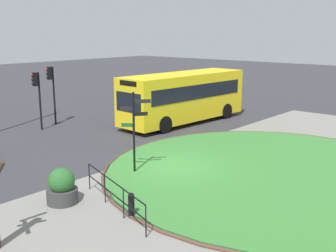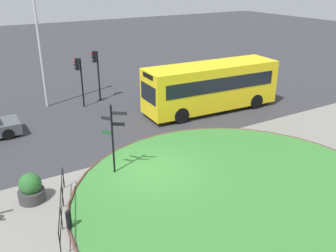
{
  "view_description": "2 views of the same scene",
  "coord_description": "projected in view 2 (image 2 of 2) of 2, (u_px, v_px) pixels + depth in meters",
  "views": [
    {
      "loc": [
        -13.06,
        -10.98,
        5.71
      ],
      "look_at": [
        1.54,
        1.62,
        1.34
      ],
      "focal_mm": 44.93,
      "sensor_mm": 36.0,
      "label": 1
    },
    {
      "loc": [
        -7.2,
        -13.34,
        8.55
      ],
      "look_at": [
        2.54,
        2.76,
        0.82
      ],
      "focal_mm": 39.63,
      "sensor_mm": 36.0,
      "label": 2
    }
  ],
  "objects": [
    {
      "name": "grass_kerb_ring",
      "position": [
        240.0,
        193.0,
        15.51
      ],
      "size": [
        14.11,
        14.11,
        0.11
      ],
      "primitive_type": "torus",
      "color": "brown",
      "rests_on": "ground"
    },
    {
      "name": "railing_grass_edge",
      "position": [
        62.0,
        203.0,
        13.77
      ],
      "size": [
        1.38,
        4.19,
        1.0
      ],
      "rotation": [
        0.0,
        0.0,
        4.4
      ],
      "color": "black",
      "rests_on": "ground"
    },
    {
      "name": "traffic_light_far",
      "position": [
        79.0,
        72.0,
        24.81
      ],
      "size": [
        0.48,
        0.32,
        3.39
      ],
      "rotation": [
        0.0,
        0.0,
        2.88
      ],
      "color": "black",
      "rests_on": "ground"
    },
    {
      "name": "bollard_foreground",
      "position": [
        69.0,
        220.0,
        13.21
      ],
      "size": [
        0.2,
        0.2,
        0.83
      ],
      "color": "black",
      "rests_on": "ground"
    },
    {
      "name": "planter_near_signpost",
      "position": [
        31.0,
        189.0,
        14.86
      ],
      "size": [
        1.05,
        1.05,
        1.24
      ],
      "color": "#383838",
      "rests_on": "ground"
    },
    {
      "name": "bus_yellow",
      "position": [
        211.0,
        86.0,
        24.51
      ],
      "size": [
        9.3,
        3.05,
        3.13
      ],
      "rotation": [
        0.0,
        0.0,
        3.08
      ],
      "color": "yellow",
      "rests_on": "ground"
    },
    {
      "name": "ground",
      "position": [
        152.0,
        172.0,
        17.25
      ],
      "size": [
        120.0,
        120.0,
        0.0
      ],
      "primitive_type": "plane",
      "color": "#333338"
    },
    {
      "name": "sidewalk_paving",
      "position": [
        175.0,
        192.0,
        15.63
      ],
      "size": [
        32.0,
        7.91,
        0.02
      ],
      "primitive_type": "cube",
      "color": "gray",
      "rests_on": "ground"
    },
    {
      "name": "lamppost_tall",
      "position": [
        38.0,
        34.0,
        23.98
      ],
      "size": [
        0.32,
        0.32,
        9.36
      ],
      "color": "#B7B7BC",
      "rests_on": "ground"
    },
    {
      "name": "grass_island",
      "position": [
        240.0,
        193.0,
        15.52
      ],
      "size": [
        13.8,
        13.8,
        0.1
      ],
      "primitive_type": "cylinder",
      "color": "#387A33",
      "rests_on": "ground"
    },
    {
      "name": "traffic_light_near",
      "position": [
        96.0,
        65.0,
        26.11
      ],
      "size": [
        0.48,
        0.32,
        3.58
      ],
      "rotation": [
        0.0,
        0.0,
        2.89
      ],
      "color": "black",
      "rests_on": "ground"
    },
    {
      "name": "signpost_directional",
      "position": [
        113.0,
        135.0,
        16.39
      ],
      "size": [
        0.89,
        0.87,
        3.38
      ],
      "color": "black",
      "rests_on": "ground"
    }
  ]
}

